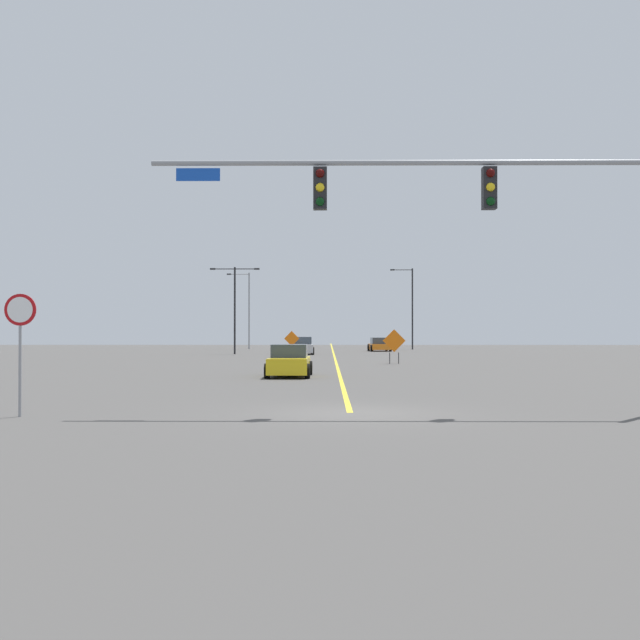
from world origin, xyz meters
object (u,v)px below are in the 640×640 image
car_yellow_passing (289,362)px  construction_sign_left_shoulder (292,340)px  traffic_signal_assembly (485,210)px  stop_sign (20,330)px  street_lamp_mid_left (235,301)px  car_orange_near (379,345)px  construction_sign_right_shoulder (394,342)px  street_lamp_near_right (411,304)px  car_silver_distant (302,346)px  street_lamp_near_left (247,306)px

car_yellow_passing → construction_sign_left_shoulder: bearing=92.3°
traffic_signal_assembly → stop_sign: (-11.23, -0.97, -3.00)m
street_lamp_mid_left → car_orange_near: bearing=36.2°
construction_sign_right_shoulder → stop_sign: bearing=-111.0°
stop_sign → street_lamp_near_right: size_ratio=0.35×
construction_sign_right_shoulder → car_silver_distant: (-6.23, 18.50, -0.65)m
car_yellow_passing → street_lamp_near_left: bearing=97.8°
car_orange_near → car_yellow_passing: bearing=-99.1°
street_lamp_mid_left → car_yellow_passing: size_ratio=1.83×
street_lamp_near_left → construction_sign_left_shoulder: 22.17m
construction_sign_left_shoulder → street_lamp_near_right: bearing=59.4°
car_silver_distant → traffic_signal_assembly: bearing=-82.7°
car_orange_near → street_lamp_mid_left: bearing=-143.8°
street_lamp_mid_left → car_silver_distant: bearing=-3.5°
traffic_signal_assembly → car_silver_distant: traffic_signal_assembly is taller
traffic_signal_assembly → street_lamp_near_left: (-12.43, 65.09, -0.52)m
street_lamp_near_right → traffic_signal_assembly: bearing=-94.3°
traffic_signal_assembly → construction_sign_left_shoulder: (-6.75, 43.91, -3.81)m
street_lamp_mid_left → car_silver_distant: (5.67, -0.35, -3.80)m
street_lamp_near_left → traffic_signal_assembly: bearing=-79.2°
stop_sign → street_lamp_near_left: size_ratio=0.36×
car_silver_distant → car_orange_near: bearing=53.6°
stop_sign → traffic_signal_assembly: bearing=5.0°
stop_sign → construction_sign_left_shoulder: stop_sign is taller
traffic_signal_assembly → street_lamp_near_right: 63.67m
car_silver_distant → car_orange_near: size_ratio=1.09×
construction_sign_right_shoulder → car_orange_near: construction_sign_right_shoulder is taller
traffic_signal_assembly → street_lamp_near_left: 66.27m
traffic_signal_assembly → street_lamp_near_right: (4.81, 63.49, -0.35)m
car_silver_distant → car_yellow_passing: (0.48, -31.96, -0.02)m
car_silver_distant → car_yellow_passing: car_silver_distant is taller
street_lamp_near_left → car_yellow_passing: (6.84, -49.78, -3.89)m
car_orange_near → construction_sign_right_shoulder: bearing=-91.9°
stop_sign → construction_sign_right_shoulder: 31.85m
construction_sign_left_shoulder → car_orange_near: construction_sign_left_shoulder is taller
car_silver_distant → car_yellow_passing: bearing=-89.1°
traffic_signal_assembly → construction_sign_left_shoulder: traffic_signal_assembly is taller
car_silver_distant → construction_sign_left_shoulder: bearing=-101.5°
traffic_signal_assembly → street_lamp_near_left: size_ratio=1.57×
car_yellow_passing → stop_sign: bearing=-109.1°
construction_sign_left_shoulder → car_yellow_passing: 28.63m
street_lamp_near_left → car_yellow_passing: 50.40m
street_lamp_mid_left → car_orange_near: size_ratio=1.80×
street_lamp_mid_left → street_lamp_near_right: street_lamp_near_right is taller
street_lamp_near_left → car_silver_distant: street_lamp_near_left is taller
stop_sign → street_lamp_near_left: 66.12m
street_lamp_near_left → construction_sign_right_shoulder: 38.58m
traffic_signal_assembly → construction_sign_left_shoulder: 44.59m
street_lamp_near_right → car_yellow_passing: size_ratio=2.10×
street_lamp_near_right → construction_sign_right_shoulder: bearing=-97.6°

